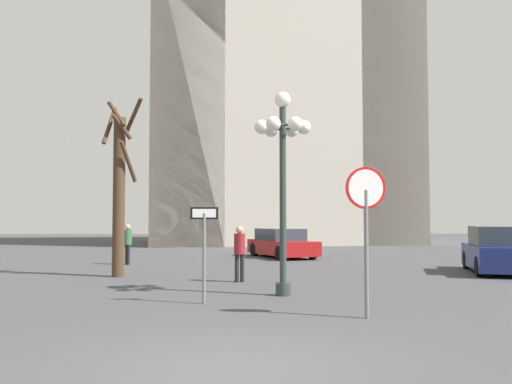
{
  "coord_description": "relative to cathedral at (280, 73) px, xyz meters",
  "views": [
    {
      "loc": [
        0.13,
        -6.73,
        1.81
      ],
      "look_at": [
        0.93,
        17.56,
        3.04
      ],
      "focal_mm": 37.8,
      "sensor_mm": 36.0,
      "label": 1
    }
  ],
  "objects": [
    {
      "name": "ground_plane",
      "position": [
        -3.27,
        -33.86,
        -12.96
      ],
      "size": [
        120.0,
        120.0,
        0.0
      ],
      "primitive_type": "plane",
      "color": "#424244"
    },
    {
      "name": "pedestrian_walking",
      "position": [
        -3.11,
        -24.96,
        -11.99
      ],
      "size": [
        0.32,
        0.32,
        1.62
      ],
      "color": "black",
      "rests_on": "ground"
    },
    {
      "name": "pedestrian_standing",
      "position": [
        -7.56,
        -18.87,
        -12.0
      ],
      "size": [
        0.32,
        0.32,
        1.6
      ],
      "color": "black",
      "rests_on": "ground"
    },
    {
      "name": "stop_sign",
      "position": [
        -0.79,
        -30.72,
        -11.01
      ],
      "size": [
        0.77,
        0.18,
        2.78
      ],
      "color": "slate",
      "rests_on": "ground"
    },
    {
      "name": "parked_car_near_navy",
      "position": [
        5.64,
        -22.69,
        -12.23
      ],
      "size": [
        2.95,
        4.57,
        1.57
      ],
      "color": "navy",
      "rests_on": "ground"
    },
    {
      "name": "street_lamp",
      "position": [
        -2.08,
        -27.74,
        -9.6
      ],
      "size": [
        1.37,
        1.23,
        4.89
      ],
      "color": "#2D3833",
      "rests_on": "ground"
    },
    {
      "name": "bare_tree",
      "position": [
        -6.93,
        -23.39,
        -10.16
      ],
      "size": [
        1.28,
        1.32,
        5.73
      ],
      "color": "#473323",
      "rests_on": "ground"
    },
    {
      "name": "one_way_arrow_sign",
      "position": [
        -3.88,
        -28.94,
        -11.64
      ],
      "size": [
        0.6,
        0.07,
        2.07
      ],
      "color": "slate",
      "rests_on": "ground"
    },
    {
      "name": "parked_car_far_red",
      "position": [
        -1.08,
        -14.96,
        -12.32
      ],
      "size": [
        3.24,
        4.8,
        1.36
      ],
      "color": "maroon",
      "rests_on": "ground"
    },
    {
      "name": "cathedral",
      "position": [
        0.0,
        0.0,
        0.0
      ],
      "size": [
        20.76,
        14.92,
        40.8
      ],
      "color": "#BCB5A5",
      "rests_on": "ground"
    }
  ]
}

